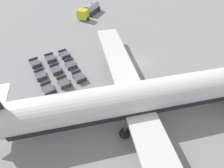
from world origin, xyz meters
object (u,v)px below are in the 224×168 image
object	(u,v)px
baggage_dolly_row_mid_a_col_b	(56,70)
baggage_dolly_row_mid_b_col_b	(71,65)
airplane	(143,98)
baggage_dolly_row_mid_a_col_c	(64,83)
baggage_dolly_row_near_col_c	(48,89)
baggage_dolly_row_mid_b_col_c	(79,77)
baggage_dolly_row_near_col_b	(41,75)
baggage_dolly_row_mid_b_col_a	(64,54)
baggage_dolly_row_mid_a_col_a	(50,58)
baggage_dolly_row_near_col_a	(35,63)
fuel_tanker_primary	(90,10)

from	to	relation	value
baggage_dolly_row_mid_a_col_b	baggage_dolly_row_mid_b_col_b	distance (m)	2.78
airplane	baggage_dolly_row_mid_a_col_c	world-z (taller)	airplane
baggage_dolly_row_near_col_c	baggage_dolly_row_mid_a_col_b	xyz separation A→B (m)	(-4.40, 1.83, 0.00)
baggage_dolly_row_mid_b_col_c	airplane	bearing A→B (deg)	33.35
baggage_dolly_row_near_col_b	baggage_dolly_row_mid_b_col_a	bearing A→B (deg)	134.33
airplane	baggage_dolly_row_mid_a_col_a	size ratio (longest dim) A/B	13.21
baggage_dolly_row_near_col_b	baggage_dolly_row_mid_a_col_b	xyz separation A→B (m)	(-0.58, 2.72, 0.00)
baggage_dolly_row_mid_a_col_c	baggage_dolly_row_mid_b_col_c	world-z (taller)	same
baggage_dolly_row_mid_b_col_c	baggage_dolly_row_near_col_b	bearing A→B (deg)	-113.83
airplane	baggage_dolly_row_near_col_c	world-z (taller)	airplane
baggage_dolly_row_near_col_a	baggage_dolly_row_mid_a_col_b	world-z (taller)	same
baggage_dolly_row_mid_a_col_a	baggage_dolly_row_near_col_c	bearing A→B (deg)	-8.53
airplane	baggage_dolly_row_mid_a_col_a	bearing A→B (deg)	-148.19
baggage_dolly_row_mid_b_col_a	baggage_dolly_row_mid_b_col_b	size ratio (longest dim) A/B	1.01
baggage_dolly_row_near_col_a	baggage_dolly_row_mid_a_col_c	world-z (taller)	same
baggage_dolly_row_near_col_a	baggage_dolly_row_near_col_b	distance (m)	3.88
baggage_dolly_row_near_col_a	baggage_dolly_row_near_col_b	world-z (taller)	same
baggage_dolly_row_mid_a_col_c	baggage_dolly_row_mid_b_col_c	size ratio (longest dim) A/B	1.00
baggage_dolly_row_mid_b_col_a	baggage_dolly_row_mid_b_col_c	size ratio (longest dim) A/B	1.00
baggage_dolly_row_mid_a_col_c	baggage_dolly_row_mid_b_col_b	world-z (taller)	same
baggage_dolly_row_near_col_c	baggage_dolly_row_mid_a_col_b	distance (m)	4.76
baggage_dolly_row_mid_a_col_b	baggage_dolly_row_mid_b_col_c	world-z (taller)	same
baggage_dolly_row_near_col_c	baggage_dolly_row_mid_b_col_b	bearing A→B (deg)	137.40
fuel_tanker_primary	baggage_dolly_row_near_col_c	bearing A→B (deg)	-28.25
baggage_dolly_row_mid_a_col_b	baggage_dolly_row_mid_b_col_a	distance (m)	4.71
baggage_dolly_row_near_col_c	baggage_dolly_row_near_col_b	bearing A→B (deg)	-166.79
baggage_dolly_row_near_col_c	baggage_dolly_row_mid_b_col_b	size ratio (longest dim) A/B	1.01
fuel_tanker_primary	baggage_dolly_row_mid_a_col_c	bearing A→B (deg)	-24.03
baggage_dolly_row_near_col_c	baggage_dolly_row_mid_b_col_c	xyz separation A→B (m)	(-1.09, 5.28, 0.00)
baggage_dolly_row_near_col_c	baggage_dolly_row_mid_b_col_b	distance (m)	6.73
airplane	baggage_dolly_row_near_col_b	distance (m)	18.37
baggage_dolly_row_near_col_b	baggage_dolly_row_near_col_c	size ratio (longest dim) A/B	1.00
baggage_dolly_row_mid_b_col_c	fuel_tanker_primary	bearing A→B (deg)	160.81
baggage_dolly_row_mid_a_col_b	fuel_tanker_primary	bearing A→B (deg)	150.65
airplane	baggage_dolly_row_mid_a_col_a	xyz separation A→B (m)	(-17.24, -10.69, -2.94)
fuel_tanker_primary	baggage_dolly_row_mid_a_col_a	bearing A→B (deg)	-35.66
baggage_dolly_row_mid_a_col_a	baggage_dolly_row_mid_a_col_c	size ratio (longest dim) A/B	1.00
baggage_dolly_row_near_col_a	baggage_dolly_row_mid_a_col_a	size ratio (longest dim) A/B	1.01
baggage_dolly_row_near_col_a	baggage_dolly_row_mid_a_col_b	distance (m)	4.70
baggage_dolly_row_mid_a_col_c	baggage_dolly_row_mid_b_col_c	xyz separation A→B (m)	(-0.52, 2.66, 0.00)
baggage_dolly_row_near_col_c	baggage_dolly_row_mid_b_col_c	bearing A→B (deg)	101.62
baggage_dolly_row_near_col_a	baggage_dolly_row_mid_b_col_b	size ratio (longest dim) A/B	1.01
baggage_dolly_row_mid_b_col_b	baggage_dolly_row_near_col_b	bearing A→B (deg)	-78.23
baggage_dolly_row_mid_a_col_b	baggage_dolly_row_mid_b_col_c	size ratio (longest dim) A/B	1.00
fuel_tanker_primary	baggage_dolly_row_mid_b_col_a	distance (m)	19.99
baggage_dolly_row_near_col_b	baggage_dolly_row_mid_b_col_c	size ratio (longest dim) A/B	1.00
baggage_dolly_row_near_col_c	baggage_dolly_row_mid_b_col_a	size ratio (longest dim) A/B	1.00
baggage_dolly_row_mid_a_col_c	baggage_dolly_row_mid_b_col_a	world-z (taller)	same
baggage_dolly_row_near_col_a	baggage_dolly_row_mid_a_col_c	size ratio (longest dim) A/B	1.00
baggage_dolly_row_near_col_b	baggage_dolly_row_mid_a_col_b	distance (m)	2.78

